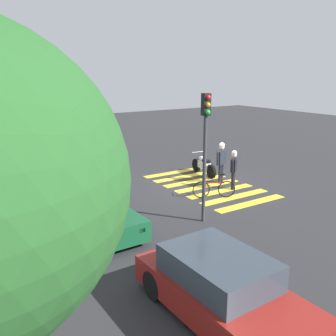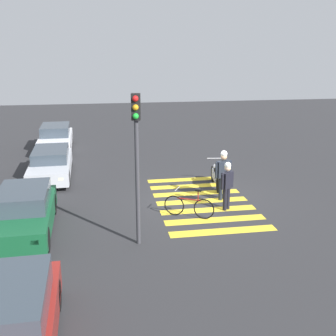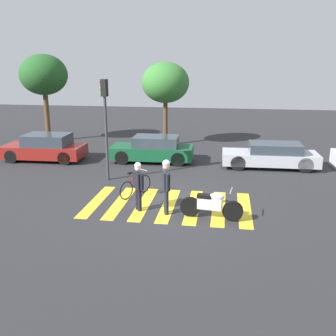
% 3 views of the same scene
% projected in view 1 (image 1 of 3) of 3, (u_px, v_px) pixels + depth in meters
% --- Properties ---
extents(ground_plane, '(60.00, 60.00, 0.00)m').
position_uv_depth(ground_plane, '(208.00, 186.00, 16.58)').
color(ground_plane, '#2B2B2D').
extents(police_motorcycle, '(2.08, 0.62, 1.05)m').
position_uv_depth(police_motorcycle, '(204.00, 166.00, 18.25)').
color(police_motorcycle, black).
rests_on(police_motorcycle, ground_plane).
extents(leaning_bicycle, '(0.87, 1.54, 1.01)m').
position_uv_depth(leaning_bicycle, '(214.00, 189.00, 14.92)').
color(leaning_bicycle, black).
rests_on(leaning_bicycle, ground_plane).
extents(officer_on_foot, '(0.44, 0.54, 1.73)m').
position_uv_depth(officer_on_foot, '(234.00, 167.00, 15.88)').
color(officer_on_foot, black).
rests_on(officer_on_foot, ground_plane).
extents(officer_by_motorcycle, '(0.34, 0.68, 1.89)m').
position_uv_depth(officer_by_motorcycle, '(221.00, 159.00, 16.75)').
color(officer_by_motorcycle, '#1E232D').
rests_on(officer_by_motorcycle, ground_plane).
extents(crosswalk_stripes, '(5.85, 3.39, 0.01)m').
position_uv_depth(crosswalk_stripes, '(208.00, 186.00, 16.58)').
color(crosswalk_stripes, yellow).
rests_on(crosswalk_stripes, ground_plane).
extents(car_maroon_wagon, '(4.20, 1.92, 1.38)m').
position_uv_depth(car_maroon_wagon, '(222.00, 289.00, 7.55)').
color(car_maroon_wagon, black).
rests_on(car_maroon_wagon, ground_plane).
extents(car_green_compact, '(4.19, 1.76, 1.34)m').
position_uv_depth(car_green_compact, '(95.00, 210.00, 11.88)').
color(car_green_compact, black).
rests_on(car_green_compact, ground_plane).
extents(car_silver_sedan, '(4.59, 1.79, 1.21)m').
position_uv_depth(car_silver_sedan, '(51.00, 171.00, 16.79)').
color(car_silver_sedan, black).
rests_on(car_silver_sedan, ground_plane).
extents(car_white_van, '(4.48, 1.81, 1.36)m').
position_uv_depth(car_white_van, '(20.00, 150.00, 20.94)').
color(car_white_van, black).
rests_on(car_white_van, ground_plane).
extents(traffic_light_pole, '(0.35, 0.27, 4.31)m').
position_uv_depth(traffic_light_pole, '(205.00, 138.00, 11.94)').
color(traffic_light_pole, '#38383D').
rests_on(traffic_light_pole, ground_plane).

